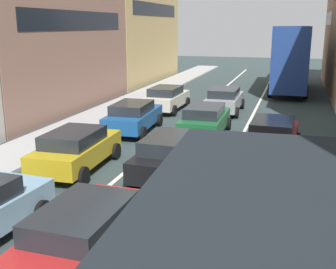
# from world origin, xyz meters

# --- Properties ---
(sidewalk_left) EXTENTS (2.60, 64.00, 0.14)m
(sidewalk_left) POSITION_xyz_m (-6.70, 20.00, 0.07)
(sidewalk_left) COLOR #9F9F9F
(sidewalk_left) RESTS_ON ground
(lane_stripe_left) EXTENTS (0.16, 60.00, 0.01)m
(lane_stripe_left) POSITION_xyz_m (-1.70, 20.00, 0.01)
(lane_stripe_left) COLOR silver
(lane_stripe_left) RESTS_ON ground
(lane_stripe_right) EXTENTS (0.16, 60.00, 0.01)m
(lane_stripe_right) POSITION_xyz_m (1.70, 20.00, 0.01)
(lane_stripe_right) COLOR silver
(lane_stripe_right) RESTS_ON ground
(building_row_left) EXTENTS (7.20, 43.90, 12.07)m
(building_row_left) POSITION_xyz_m (-12.00, 22.28, 5.64)
(building_row_left) COLOR #B2ADA3
(building_row_left) RESTS_ON ground
(sedan_centre_lane_second) EXTENTS (2.13, 4.34, 1.49)m
(sedan_centre_lane_second) POSITION_xyz_m (-0.12, 6.34, 0.80)
(sedan_centre_lane_second) COLOR #A51E1E
(sedan_centre_lane_second) RESTS_ON ground
(hatchback_centre_lane_third) EXTENTS (2.18, 4.36, 1.49)m
(hatchback_centre_lane_third) POSITION_xyz_m (0.03, 12.39, 0.80)
(hatchback_centre_lane_third) COLOR black
(hatchback_centre_lane_third) RESTS_ON ground
(sedan_left_lane_third) EXTENTS (2.19, 4.36, 1.49)m
(sedan_left_lane_third) POSITION_xyz_m (-3.51, 12.07, 0.80)
(sedan_left_lane_third) COLOR #B29319
(sedan_left_lane_third) RESTS_ON ground
(coupe_centre_lane_fourth) EXTENTS (2.13, 4.33, 1.49)m
(coupe_centre_lane_fourth) POSITION_xyz_m (-0.02, 18.16, 0.80)
(coupe_centre_lane_fourth) COLOR #19592D
(coupe_centre_lane_fourth) RESTS_ON ground
(sedan_left_lane_fourth) EXTENTS (2.23, 4.38, 1.49)m
(sedan_left_lane_fourth) POSITION_xyz_m (-3.56, 17.92, 0.80)
(sedan_left_lane_fourth) COLOR #194C8C
(sedan_left_lane_fourth) RESTS_ON ground
(sedan_centre_lane_fifth) EXTENTS (2.10, 4.32, 1.49)m
(sedan_centre_lane_fifth) POSITION_xyz_m (-0.05, 23.95, 0.80)
(sedan_centre_lane_fifth) COLOR gray
(sedan_centre_lane_fifth) RESTS_ON ground
(sedan_left_lane_fifth) EXTENTS (2.13, 4.33, 1.49)m
(sedan_left_lane_fifth) POSITION_xyz_m (-3.56, 23.51, 0.80)
(sedan_left_lane_fifth) COLOR beige
(sedan_left_lane_fifth) RESTS_ON ground
(sedan_right_lane_behind_truck) EXTENTS (2.26, 4.40, 1.49)m
(sedan_right_lane_behind_truck) POSITION_xyz_m (3.24, 10.23, 0.80)
(sedan_right_lane_behind_truck) COLOR silver
(sedan_right_lane_behind_truck) RESTS_ON ground
(wagon_right_lane_far) EXTENTS (2.21, 4.37, 1.49)m
(wagon_right_lane_far) POSITION_xyz_m (3.22, 15.99, 0.80)
(wagon_right_lane_far) COLOR #A51E1E
(wagon_right_lane_far) RESTS_ON ground
(bus_mid_queue_primary) EXTENTS (2.92, 10.54, 5.06)m
(bus_mid_queue_primary) POSITION_xyz_m (3.44, 33.66, 2.83)
(bus_mid_queue_primary) COLOR navy
(bus_mid_queue_primary) RESTS_ON ground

